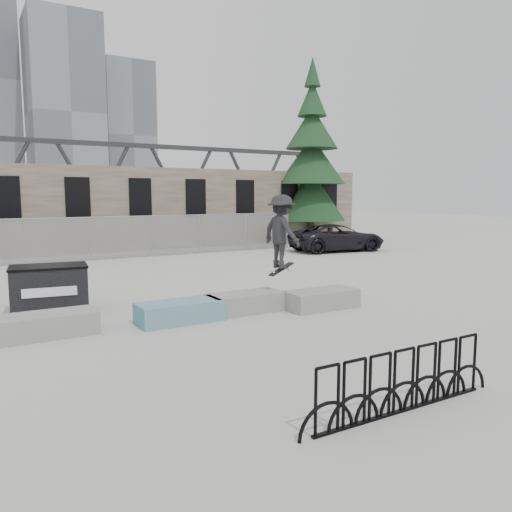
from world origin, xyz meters
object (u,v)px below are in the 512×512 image
at_px(dumpster, 50,289).
at_px(suv, 337,238).
at_px(planter_center_right, 245,302).
at_px(planter_far_left, 49,324).
at_px(spruce_tree, 311,165).
at_px(bike_rack, 404,382).
at_px(skateboarder, 281,232).
at_px(planter_center_left, 179,311).
at_px(planter_offset, 321,298).

distance_m(dumpster, suv, 17.22).
bearing_deg(planter_center_right, planter_far_left, 177.37).
relative_size(spruce_tree, suv, 2.21).
height_order(planter_center_right, bike_rack, bike_rack).
bearing_deg(skateboarder, planter_center_left, 84.43).
height_order(planter_center_right, dumpster, dumpster).
bearing_deg(spruce_tree, suv, -110.83).
bearing_deg(dumpster, planter_far_left, -91.38).
bearing_deg(dumpster, planter_center_left, -38.72).
height_order(planter_center_left, planter_center_right, same).
distance_m(planter_far_left, suv, 18.63).
xyz_separation_m(dumpster, bike_rack, (3.34, -8.88, -0.18)).
height_order(dumpster, skateboarder, skateboarder).
distance_m(planter_center_left, bike_rack, 6.32).
relative_size(planter_center_left, skateboarder, 0.93).
distance_m(planter_center_right, suv, 14.92).
xyz_separation_m(spruce_tree, skateboarder, (-11.96, -14.68, -2.88)).
relative_size(planter_center_left, dumpster, 1.00).
xyz_separation_m(planter_center_left, planter_center_right, (1.86, 0.11, 0.00)).
xyz_separation_m(planter_far_left, spruce_tree, (17.83, 14.48, 4.65)).
height_order(planter_far_left, planter_center_right, same).
bearing_deg(dumpster, planter_offset, -19.12).
bearing_deg(skateboarder, suv, -54.11).
bearing_deg(dumpster, suv, 32.64).
xyz_separation_m(planter_center_left, suv, (13.10, 9.91, 0.45)).
relative_size(planter_center_right, planter_offset, 1.00).
xyz_separation_m(suv, skateboarder, (-10.09, -9.78, 1.33)).
xyz_separation_m(planter_center_right, suv, (11.24, 9.80, 0.45)).
height_order(spruce_tree, skateboarder, spruce_tree).
bearing_deg(bike_rack, planter_center_right, 80.83).
bearing_deg(planter_center_left, planter_far_left, 173.44).
distance_m(planter_far_left, planter_center_right, 4.73).
distance_m(bike_rack, skateboarder, 6.94).
height_order(planter_center_right, suv, suv).
distance_m(planter_far_left, skateboarder, 6.14).
relative_size(planter_far_left, planter_center_right, 1.00).
bearing_deg(planter_far_left, planter_offset, -7.62).
xyz_separation_m(dumpster, skateboarder, (5.51, -2.49, 1.43)).
xyz_separation_m(planter_far_left, planter_center_left, (2.87, -0.33, 0.00)).
bearing_deg(suv, bike_rack, 151.11).
relative_size(dumpster, spruce_tree, 0.17).
distance_m(planter_offset, spruce_tree, 19.54).
distance_m(dumpster, spruce_tree, 21.73).
height_order(dumpster, spruce_tree, spruce_tree).
distance_m(planter_far_left, planter_center_left, 2.89).
bearing_deg(dumpster, skateboarder, -16.71).
height_order(planter_offset, bike_rack, bike_rack).
height_order(planter_center_right, spruce_tree, spruce_tree).
distance_m(bike_rack, suv, 20.30).
xyz_separation_m(planter_center_left, skateboarder, (3.00, 0.14, 1.78)).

